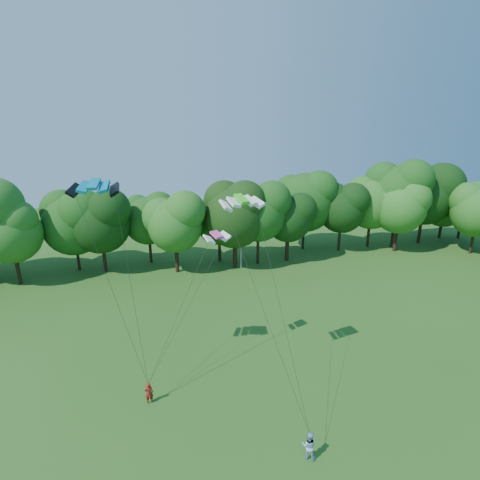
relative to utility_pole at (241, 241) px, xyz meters
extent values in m
cylinder|color=#AAA9A1|center=(0.00, 0.00, -0.13)|extent=(0.18, 0.18, 7.34)
cube|color=#AAA9A1|center=(0.00, 0.00, 3.36)|extent=(1.47, 0.27, 0.08)
imported|color=maroon|center=(-12.22, -23.90, -2.98)|extent=(0.64, 0.47, 1.63)
imported|color=#A3BCE2|center=(-3.02, -30.73, -2.89)|extent=(1.11, 1.05, 1.82)
cube|color=#047395|center=(-14.64, -21.33, 11.49)|extent=(3.27, 1.78, 0.62)
cube|color=#38E422|center=(-5.37, -23.22, 10.48)|extent=(3.09, 1.96, 0.51)
cube|color=#EF429D|center=(-6.49, -19.72, 7.09)|extent=(2.28, 1.74, 0.43)
cylinder|color=#322413|center=(-0.76, 0.42, -1.55)|extent=(0.43, 0.43, 4.49)
ellipsoid|color=black|center=(-0.76, 0.42, 4.37)|extent=(8.99, 8.99, 9.80)
cylinder|color=black|center=(24.91, 1.60, -1.68)|extent=(0.49, 0.49, 4.23)
ellipsoid|color=#29631E|center=(24.91, 1.60, 3.89)|extent=(8.45, 8.45, 9.22)
camera|label=1|loc=(-10.87, -46.73, 15.21)|focal=28.00mm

